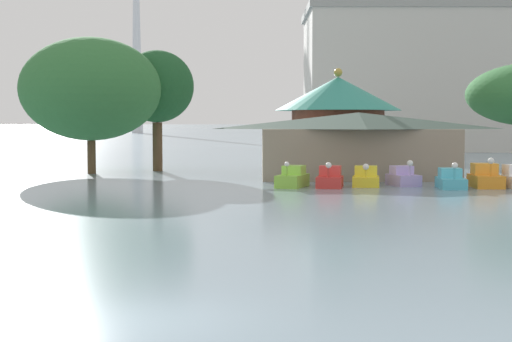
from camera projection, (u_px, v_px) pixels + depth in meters
name	position (u px, v px, depth m)	size (l,w,h in m)	color
ground_plane	(142.00, 320.00, 15.78)	(2000.00, 2000.00, 0.00)	gray
pedal_boat_lime	(292.00, 178.00, 47.87)	(2.33, 3.27, 1.63)	#8CCC3F
pedal_boat_red	(330.00, 179.00, 47.45)	(1.92, 2.49, 1.60)	red
pedal_boat_yellow	(366.00, 178.00, 48.32)	(1.96, 2.57, 1.48)	yellow
pedal_boat_lavender	(403.00, 178.00, 48.77)	(2.04, 2.53, 1.66)	#B299D8
pedal_boat_cyan	(451.00, 180.00, 46.87)	(1.66, 2.85, 1.65)	#4CB7CC
pedal_boat_orange	(485.00, 178.00, 47.52)	(1.77, 2.83, 1.89)	orange
boathouse	(358.00, 144.00, 54.40)	(14.65, 6.31, 4.70)	gray
green_roof_pavilion	(338.00, 117.00, 62.64)	(10.26, 10.26, 8.38)	brown
shoreline_tree_tall_left	(90.00, 89.00, 59.71)	(10.94, 10.94, 10.57)	brown
shoreline_tree_mid	(157.00, 87.00, 62.78)	(6.01, 6.01, 9.86)	brown
background_building_block	(434.00, 80.00, 108.64)	(36.41, 18.54, 19.81)	beige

